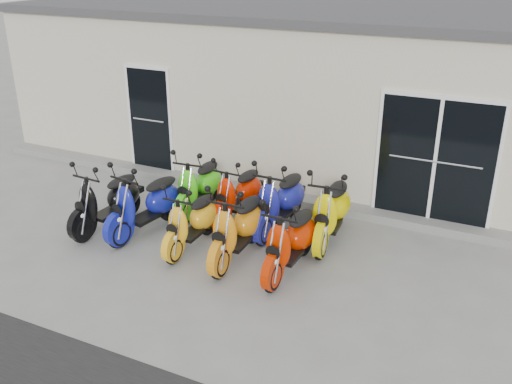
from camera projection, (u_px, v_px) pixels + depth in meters
ground at (240, 247)px, 9.29m from camera, size 80.00×80.00×0.00m
building at (343, 86)px, 12.97m from camera, size 14.00×6.00×3.20m
roof_cap at (348, 9)px, 12.31m from camera, size 14.20×6.20×0.16m
front_step at (288, 198)px, 10.94m from camera, size 14.00×0.40×0.15m
door_left at (150, 117)px, 11.86m from camera, size 1.07×0.08×2.22m
door_right at (436, 157)px, 9.56m from camera, size 2.02×0.08×2.22m
scooter_front_black at (106, 193)px, 9.69m from camera, size 0.77×1.83×1.32m
scooter_front_blue at (145, 196)px, 9.51m from camera, size 0.93×1.94×1.37m
scooter_front_orange_a at (191, 214)px, 9.05m from camera, size 0.60×1.63×1.21m
scooter_front_orange_b at (238, 219)px, 8.70m from camera, size 0.73×1.87×1.37m
scooter_front_red at (291, 233)px, 8.35m from camera, size 0.69×1.79×1.31m
scooter_back_green at (199, 178)px, 10.30m from camera, size 0.79×1.83×1.32m
scooter_back_red at (238, 186)px, 10.04m from camera, size 0.69×1.72×1.25m
scooter_back_blue at (280, 193)px, 9.61m from camera, size 0.75×1.89×1.38m
scooter_back_yellow at (332, 202)px, 9.24m from camera, size 0.85×1.94×1.39m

